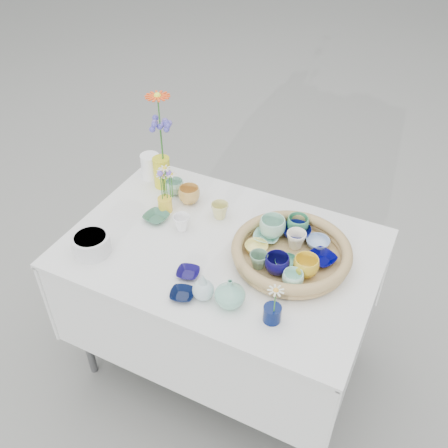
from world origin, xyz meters
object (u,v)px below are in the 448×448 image
at_px(display_table, 222,359).
at_px(wicker_tray, 291,253).
at_px(tall_vase_yellow, 162,172).
at_px(bud_vase_seafoam, 230,292).

relative_size(display_table, wicker_tray, 2.66).
relative_size(wicker_tray, tall_vase_yellow, 3.15).
xyz_separation_m(wicker_tray, tall_vase_yellow, (-0.73, 0.22, 0.04)).
bearing_deg(tall_vase_yellow, display_table, -30.83).
bearing_deg(tall_vase_yellow, bud_vase_seafoam, -40.96).
bearing_deg(wicker_tray, bud_vase_seafoam, -110.45).
xyz_separation_m(bud_vase_seafoam, tall_vase_yellow, (-0.61, 0.53, 0.02)).
bearing_deg(bud_vase_seafoam, wicker_tray, 69.55).
bearing_deg(wicker_tray, tall_vase_yellow, 163.41).
height_order(display_table, wicker_tray, wicker_tray).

